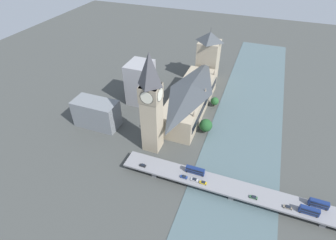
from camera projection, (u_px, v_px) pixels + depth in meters
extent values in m
plane|color=#424442|center=(206.00, 119.00, 213.05)|extent=(600.00, 600.00, 0.00)
cube|color=#4C6066|center=(246.00, 128.00, 204.00)|extent=(52.80, 360.00, 0.30)
cube|color=tan|center=(190.00, 100.00, 217.44)|extent=(25.46, 86.07, 19.22)
cube|color=black|center=(206.00, 102.00, 213.29)|extent=(0.40, 79.18, 5.77)
pyramid|color=#3D4247|center=(191.00, 87.00, 209.88)|extent=(24.95, 84.35, 5.47)
cone|color=gray|center=(215.00, 72.00, 231.00)|extent=(2.20, 2.20, 5.00)
cone|color=gray|center=(206.00, 90.00, 206.78)|extent=(2.20, 2.20, 5.00)
cone|color=gray|center=(194.00, 113.00, 182.55)|extent=(2.20, 2.20, 5.00)
cube|color=tan|center=(152.00, 119.00, 172.05)|extent=(11.52, 11.52, 50.21)
cube|color=gray|center=(151.00, 93.00, 159.85)|extent=(12.21, 12.21, 10.37)
cylinder|color=black|center=(160.00, 95.00, 158.21)|extent=(0.50, 8.67, 8.67)
cylinder|color=silver|center=(160.00, 95.00, 158.18)|extent=(0.62, 8.03, 8.03)
cylinder|color=black|center=(142.00, 91.00, 161.49)|extent=(0.50, 8.67, 8.67)
cylinder|color=silver|center=(142.00, 91.00, 161.53)|extent=(0.62, 8.03, 8.03)
cylinder|color=black|center=(154.00, 88.00, 164.25)|extent=(8.67, 0.50, 8.67)
cylinder|color=silver|center=(154.00, 88.00, 164.34)|extent=(8.03, 0.62, 8.03)
cylinder|color=black|center=(147.00, 98.00, 155.46)|extent=(8.67, 0.50, 8.67)
cylinder|color=silver|center=(147.00, 98.00, 155.37)|extent=(8.03, 0.62, 8.03)
pyramid|color=#424247|center=(150.00, 69.00, 150.17)|extent=(11.75, 11.75, 21.25)
cube|color=tan|center=(208.00, 61.00, 253.29)|extent=(19.45, 19.45, 39.40)
pyramid|color=#3D4247|center=(210.00, 37.00, 238.55)|extent=(19.45, 19.45, 8.75)
cylinder|color=#333338|center=(211.00, 30.00, 234.65)|extent=(0.30, 0.30, 4.00)
cube|color=slate|center=(322.00, 217.00, 141.36)|extent=(3.00, 11.24, 3.74)
cube|color=slate|center=(233.00, 191.00, 154.68)|extent=(3.00, 11.24, 3.74)
cube|color=slate|center=(157.00, 169.00, 168.00)|extent=(3.00, 11.24, 3.74)
cube|color=gray|center=(233.00, 188.00, 153.16)|extent=(137.60, 13.22, 1.20)
cube|color=navy|center=(318.00, 205.00, 142.06)|extent=(10.10, 2.56, 1.84)
cube|color=black|center=(318.00, 204.00, 141.83)|extent=(9.09, 2.62, 0.81)
cube|color=navy|center=(319.00, 203.00, 140.83)|extent=(9.90, 2.56, 2.16)
cube|color=black|center=(319.00, 203.00, 140.77)|extent=(9.09, 2.62, 1.04)
cube|color=navy|center=(320.00, 201.00, 140.12)|extent=(9.79, 2.43, 0.16)
cylinder|color=black|center=(309.00, 202.00, 144.59)|extent=(1.04, 0.28, 1.04)
cylinder|color=black|center=(309.00, 205.00, 142.86)|extent=(1.04, 0.28, 1.04)
cylinder|color=black|center=(326.00, 206.00, 142.29)|extent=(1.04, 0.28, 1.04)
cylinder|color=black|center=(326.00, 210.00, 140.56)|extent=(1.04, 0.28, 1.04)
cube|color=navy|center=(309.00, 212.00, 138.64)|extent=(10.01, 2.45, 1.90)
cube|color=black|center=(309.00, 211.00, 138.41)|extent=(9.01, 2.51, 0.84)
cube|color=navy|center=(310.00, 210.00, 137.38)|extent=(9.81, 2.45, 2.23)
cube|color=black|center=(310.00, 210.00, 137.31)|extent=(9.01, 2.51, 1.07)
cube|color=navy|center=(311.00, 208.00, 136.65)|extent=(9.71, 2.33, 0.16)
cylinder|color=black|center=(300.00, 209.00, 141.15)|extent=(1.03, 0.28, 1.03)
cylinder|color=black|center=(300.00, 212.00, 139.49)|extent=(1.03, 0.28, 1.03)
cylinder|color=black|center=(316.00, 213.00, 138.86)|extent=(1.03, 0.28, 1.03)
cylinder|color=black|center=(317.00, 217.00, 137.21)|extent=(1.03, 0.28, 1.03)
cube|color=navy|center=(195.00, 172.00, 160.60)|extent=(11.87, 2.42, 1.87)
cube|color=black|center=(195.00, 171.00, 160.37)|extent=(10.68, 2.48, 0.82)
cube|color=navy|center=(195.00, 169.00, 159.36)|extent=(11.63, 2.42, 2.19)
cube|color=black|center=(195.00, 169.00, 159.29)|extent=(10.68, 2.48, 1.05)
cube|color=navy|center=(195.00, 168.00, 158.64)|extent=(11.51, 2.29, 0.16)
cylinder|color=black|center=(188.00, 169.00, 163.32)|extent=(1.10, 0.28, 1.10)
cylinder|color=black|center=(187.00, 172.00, 161.69)|extent=(1.10, 0.28, 1.10)
cylinder|color=black|center=(203.00, 173.00, 160.55)|extent=(1.10, 0.28, 1.10)
cylinder|color=black|center=(202.00, 176.00, 158.92)|extent=(1.10, 0.28, 1.10)
cube|color=slate|center=(288.00, 207.00, 141.79)|extent=(4.71, 1.81, 0.59)
cube|color=black|center=(288.00, 207.00, 141.40)|extent=(2.45, 1.63, 0.55)
cylinder|color=black|center=(284.00, 205.00, 143.03)|extent=(0.72, 0.22, 0.72)
cylinder|color=black|center=(284.00, 208.00, 141.82)|extent=(0.72, 0.22, 0.72)
cylinder|color=black|center=(291.00, 207.00, 142.00)|extent=(0.72, 0.22, 0.72)
cylinder|color=black|center=(291.00, 210.00, 140.80)|extent=(0.72, 0.22, 0.72)
cube|color=black|center=(143.00, 165.00, 165.60)|extent=(4.03, 1.74, 0.72)
cube|color=black|center=(143.00, 165.00, 165.17)|extent=(2.09, 1.57, 0.57)
cylinder|color=black|center=(141.00, 164.00, 166.76)|extent=(0.68, 0.22, 0.68)
cylinder|color=black|center=(140.00, 166.00, 165.61)|extent=(0.68, 0.22, 0.68)
cylinder|color=black|center=(146.00, 166.00, 165.91)|extent=(0.68, 0.22, 0.68)
cylinder|color=black|center=(145.00, 167.00, 164.75)|extent=(0.68, 0.22, 0.68)
cube|color=navy|center=(184.00, 177.00, 158.36)|extent=(4.40, 1.89, 0.64)
cube|color=black|center=(184.00, 176.00, 157.95)|extent=(2.29, 1.70, 0.56)
cylinder|color=black|center=(182.00, 175.00, 159.61)|extent=(0.67, 0.22, 0.67)
cylinder|color=black|center=(181.00, 177.00, 158.34)|extent=(0.67, 0.22, 0.67)
cylinder|color=black|center=(187.00, 177.00, 158.65)|extent=(0.67, 0.22, 0.67)
cylinder|color=black|center=(186.00, 179.00, 157.38)|extent=(0.67, 0.22, 0.67)
cube|color=gold|center=(203.00, 183.00, 154.91)|extent=(4.33, 1.83, 0.63)
cube|color=black|center=(203.00, 182.00, 154.52)|extent=(2.25, 1.65, 0.50)
cylinder|color=black|center=(201.00, 181.00, 156.13)|extent=(0.63, 0.22, 0.63)
cylinder|color=black|center=(200.00, 183.00, 154.91)|extent=(0.63, 0.22, 0.63)
cylinder|color=black|center=(206.00, 183.00, 155.18)|extent=(0.63, 0.22, 0.63)
cylinder|color=black|center=(206.00, 185.00, 153.96)|extent=(0.63, 0.22, 0.63)
cube|color=silver|center=(194.00, 180.00, 156.70)|extent=(4.40, 1.85, 0.56)
cube|color=black|center=(195.00, 179.00, 156.31)|extent=(2.29, 1.66, 0.58)
cylinder|color=black|center=(192.00, 178.00, 157.93)|extent=(0.61, 0.22, 0.61)
cylinder|color=black|center=(191.00, 180.00, 156.69)|extent=(0.61, 0.22, 0.61)
cylinder|color=black|center=(198.00, 180.00, 156.95)|extent=(0.61, 0.22, 0.61)
cylinder|color=black|center=(197.00, 182.00, 155.71)|extent=(0.61, 0.22, 0.61)
cube|color=#2D5638|center=(253.00, 197.00, 146.83)|extent=(4.35, 1.79, 0.60)
cube|color=black|center=(254.00, 197.00, 146.44)|extent=(2.26, 1.61, 0.56)
cylinder|color=black|center=(250.00, 196.00, 148.03)|extent=(0.65, 0.22, 0.65)
cylinder|color=black|center=(250.00, 198.00, 146.84)|extent=(0.65, 0.22, 0.65)
cylinder|color=black|center=(257.00, 197.00, 147.08)|extent=(0.65, 0.22, 0.65)
cylinder|color=black|center=(256.00, 200.00, 145.88)|extent=(0.65, 0.22, 0.65)
cube|color=#939399|center=(140.00, 83.00, 223.89)|extent=(19.40, 23.06, 35.90)
cube|color=slate|center=(97.00, 113.00, 200.92)|extent=(33.79, 16.66, 21.38)
cylinder|color=brown|center=(205.00, 131.00, 199.69)|extent=(0.70, 0.70, 2.11)
sphere|color=#1E4C23|center=(206.00, 125.00, 196.51)|extent=(9.75, 9.75, 9.75)
cylinder|color=brown|center=(214.00, 105.00, 226.38)|extent=(0.70, 0.70, 2.55)
sphere|color=#235628|center=(215.00, 101.00, 223.82)|extent=(6.85, 6.85, 6.85)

